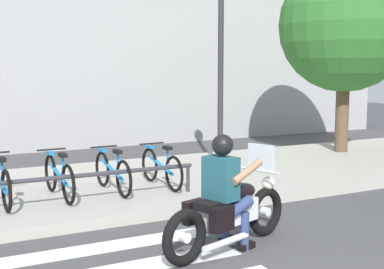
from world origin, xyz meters
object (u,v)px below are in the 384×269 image
(motorcycle, at_px, (229,213))
(bicycle_1, at_px, (59,177))
(street_lamp, at_px, (221,48))
(bicycle_0, at_px, (0,182))
(tree_near_rack, at_px, (345,26))
(bicycle_3, at_px, (161,167))
(bike_rack, at_px, (96,177))
(bicycle_2, at_px, (112,172))
(rider, at_px, (225,184))

(motorcycle, distance_m, bicycle_1, 3.27)
(bicycle_1, bearing_deg, street_lamp, 17.26)
(motorcycle, height_order, bicycle_1, motorcycle)
(motorcycle, relative_size, bicycle_0, 1.24)
(bicycle_0, distance_m, street_lamp, 5.19)
(motorcycle, relative_size, tree_near_rack, 0.43)
(bicycle_1, xyz_separation_m, bicycle_3, (1.80, 0.00, -0.01))
(bicycle_1, xyz_separation_m, street_lamp, (3.68, 1.14, 2.16))
(bicycle_0, distance_m, tree_near_rack, 8.94)
(street_lamp, height_order, tree_near_rack, tree_near_rack)
(tree_near_rack, bearing_deg, bike_rack, -163.34)
(motorcycle, bearing_deg, bicycle_0, 127.93)
(bicycle_1, bearing_deg, bicycle_3, 0.00)
(bicycle_2, height_order, street_lamp, street_lamp)
(bicycle_3, relative_size, tree_near_rack, 0.32)
(bicycle_1, bearing_deg, rider, -65.95)
(bicycle_3, xyz_separation_m, tree_near_rack, (5.66, 1.54, 2.78))
(motorcycle, distance_m, rider, 0.38)
(motorcycle, bearing_deg, bike_rack, 111.63)
(bicycle_1, relative_size, bike_rack, 0.50)
(bicycle_2, distance_m, street_lamp, 3.70)
(rider, xyz_separation_m, bicycle_0, (-2.23, 2.97, -0.33))
(bicycle_0, bearing_deg, street_lamp, 14.01)
(rider, relative_size, tree_near_rack, 0.29)
(rider, height_order, bike_rack, rider)
(bike_rack, bearing_deg, street_lamp, 27.74)
(bike_rack, height_order, street_lamp, street_lamp)
(rider, relative_size, bicycle_1, 0.88)
(street_lamp, distance_m, tree_near_rack, 3.85)
(motorcycle, distance_m, street_lamp, 5.17)
(motorcycle, bearing_deg, street_lamp, 60.95)
(bicycle_0, height_order, street_lamp, street_lamp)
(rider, xyz_separation_m, bicycle_3, (0.47, 2.97, -0.34))
(bicycle_0, bearing_deg, bicycle_2, 0.00)
(bike_rack, bearing_deg, bicycle_3, 22.33)
(bicycle_0, xyz_separation_m, bicycle_3, (2.70, 0.00, -0.01))
(bicycle_0, height_order, bike_rack, bicycle_0)
(bicycle_3, bearing_deg, tree_near_rack, 15.25)
(bicycle_2, distance_m, tree_near_rack, 7.28)
(bicycle_2, relative_size, street_lamp, 0.36)
(motorcycle, distance_m, bicycle_0, 3.74)
(bicycle_1, height_order, bicycle_2, bicycle_1)
(motorcycle, distance_m, bicycle_3, 2.98)
(bike_rack, xyz_separation_m, street_lamp, (3.23, 1.70, 2.10))
(tree_near_rack, bearing_deg, rider, -143.62)
(bicycle_2, bearing_deg, bicycle_3, -0.00)
(bicycle_2, bearing_deg, motorcycle, -80.36)
(bicycle_3, bearing_deg, motorcycle, -97.68)
(motorcycle, xyz_separation_m, bicycle_2, (-0.50, 2.95, 0.03))
(bicycle_0, relative_size, bicycle_1, 1.03)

